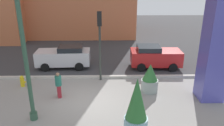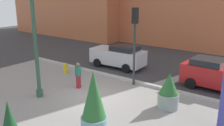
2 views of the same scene
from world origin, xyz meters
TOP-DOWN VIEW (x-y plane):
  - ground_plane at (0.00, 4.00)m, footprint 60.00×60.00m
  - plaza_pavement at (0.00, -2.00)m, footprint 18.00×10.00m
  - curb_strip at (0.00, 3.12)m, footprint 18.00×0.24m
  - lamp_post at (-2.38, -1.78)m, footprint 0.44×0.44m
  - potted_plant_near_left at (2.46, -2.90)m, footprint 1.05×1.05m
  - potted_plant_mid_plaza at (3.78, 1.05)m, footprint 1.02×1.02m
  - fire_hydrant at (-4.24, 1.87)m, footprint 0.36×0.26m
  - traffic_light_far_side at (0.74, 2.80)m, footprint 0.28×0.42m
  - car_curb_east at (4.90, 5.11)m, footprint 3.88×2.07m
  - car_curb_west at (-2.16, 5.31)m, footprint 4.16×2.04m
  - pedestrian_by_curb at (-1.58, 0.40)m, footprint 0.47×0.47m

SIDE VIEW (x-z plane):
  - ground_plane at x=0.00m, z-range 0.00..0.00m
  - plaza_pavement at x=0.00m, z-range -0.01..0.01m
  - curb_strip at x=0.00m, z-range 0.00..0.16m
  - fire_hydrant at x=-4.24m, z-range -0.01..0.74m
  - potted_plant_mid_plaza at x=3.78m, z-range -0.05..1.74m
  - pedestrian_by_curb at x=-1.58m, z-range 0.08..1.64m
  - car_curb_west at x=-2.16m, z-range 0.02..1.72m
  - car_curb_east at x=4.90m, z-range 0.02..1.76m
  - potted_plant_near_left at x=2.46m, z-range -0.07..2.61m
  - lamp_post at x=-2.38m, z-range -0.08..5.91m
  - traffic_light_far_side at x=0.74m, z-range 0.79..5.42m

